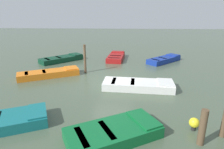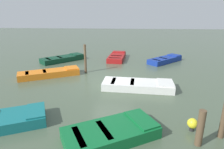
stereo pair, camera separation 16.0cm
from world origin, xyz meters
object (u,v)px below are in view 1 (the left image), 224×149
Objects in this scene: rowboat_white at (138,85)px; rowboat_red at (116,57)px; rowboat_orange at (49,73)px; rowboat_dark_green at (62,59)px; rowboat_teal at (5,121)px; mooring_piling_mid_left at (203,127)px; mooring_piling_mid_right at (85,59)px; rowboat_blue at (164,59)px; marker_buoy at (194,123)px; rowboat_green at (114,132)px.

rowboat_white is 7.10m from rowboat_red.
rowboat_dark_green is at bearing 69.41° from rowboat_orange.
mooring_piling_mid_left is (0.55, 6.81, 0.40)m from rowboat_teal.
rowboat_teal is at bearing -13.38° from mooring_piling_mid_right.
rowboat_red is 1.06× the size of rowboat_teal.
rowboat_orange is at bearing 163.86° from rowboat_blue.
marker_buoy is (3.86, 1.71, 0.07)m from rowboat_white.
rowboat_white and rowboat_blue have the same top height.
rowboat_red is 11.58m from rowboat_teal.
mooring_piling_mid_right reaches higher than rowboat_red.
rowboat_white is 8.55m from rowboat_dark_green.
rowboat_orange is 5.83m from rowboat_teal.
rowboat_blue is 0.94× the size of rowboat_dark_green.
rowboat_dark_green is (-10.38, -5.08, -0.00)m from rowboat_green.
rowboat_dark_green is (-5.88, -6.20, 0.00)m from rowboat_white.
rowboat_blue is 10.09m from marker_buoy.
marker_buoy reaches higher than rowboat_dark_green.
rowboat_green is at bearing -172.66° from rowboat_red.
mooring_piling_mid_left is (4.63, 1.67, 0.40)m from rowboat_white.
mooring_piling_mid_left is 9.04m from mooring_piling_mid_right.
rowboat_blue is at bearing 119.23° from mooring_piling_mid_right.
rowboat_blue is at bearing 175.10° from mooring_piling_mid_left.
marker_buoy is at bearing -64.33° from rowboat_orange.
rowboat_dark_green is 13.14m from mooring_piling_mid_left.
rowboat_dark_green is at bearing 137.57° from rowboat_blue.
mooring_piling_mid_left is at bearing -139.34° from rowboat_blue.
mooring_piling_mid_right is (-1.05, 2.19, 0.77)m from rowboat_orange.
rowboat_orange and rowboat_teal have the same top height.
rowboat_white is at bearing -157.19° from rowboat_blue.
rowboat_white is 1.19× the size of rowboat_teal.
rowboat_white is 6.71m from rowboat_blue.
rowboat_red is at bearing -164.46° from mooring_piling_mid_left.
mooring_piling_mid_left is 2.55× the size of marker_buoy.
rowboat_white is 4.63m from rowboat_green.
mooring_piling_mid_left is at bearing -3.19° from marker_buoy.
rowboat_orange is at bearing 97.18° from rowboat_green.
rowboat_blue is at bearing -94.90° from rowboat_red.
rowboat_white is 6.57m from rowboat_teal.
mooring_piling_mid_left is at bearing -29.62° from rowboat_teal.
rowboat_blue is (-10.69, 3.71, -0.00)m from rowboat_green.
rowboat_orange is (5.20, -4.16, -0.00)m from rowboat_red.
rowboat_dark_green is 10.02m from rowboat_teal.
rowboat_green is 0.98× the size of rowboat_red.
rowboat_orange is 9.28m from marker_buoy.
rowboat_blue is 0.98× the size of rowboat_teal.
rowboat_orange is at bearing -128.16° from rowboat_dark_green.
rowboat_green is 11.43m from rowboat_red.
rowboat_teal is (10.27, -7.74, 0.00)m from rowboat_blue.
rowboat_white is 5.96m from rowboat_orange.
rowboat_red is 1.76× the size of mooring_piling_mid_right.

